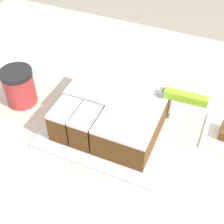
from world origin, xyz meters
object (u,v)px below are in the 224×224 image
(coffee_cup, at_px, (19,87))
(cake_board, at_px, (112,124))
(knife, at_px, (169,94))
(cake, at_px, (113,112))

(coffee_cup, bearing_deg, cake_board, 3.35)
(cake_board, relative_size, knife, 1.01)
(knife, xyz_separation_m, coffee_cup, (-0.41, -0.09, -0.05))
(cake, bearing_deg, cake_board, -139.14)
(cake, relative_size, coffee_cup, 2.37)
(cake_board, relative_size, coffee_cup, 3.02)
(coffee_cup, bearing_deg, knife, 11.87)
(cake, xyz_separation_m, coffee_cup, (-0.29, -0.02, 0.01))
(knife, bearing_deg, cake, 25.55)
(cake_board, bearing_deg, knife, 28.34)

